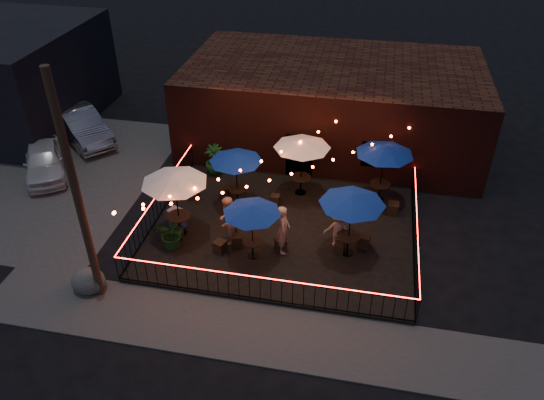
# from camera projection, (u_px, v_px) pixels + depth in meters

# --- Properties ---
(ground) EXTENTS (110.00, 110.00, 0.00)m
(ground) POSITION_uv_depth(u_px,v_px,m) (272.00, 265.00, 19.20)
(ground) COLOR black
(ground) RESTS_ON ground
(patio) EXTENTS (10.00, 8.00, 0.15)m
(patio) POSITION_uv_depth(u_px,v_px,m) (282.00, 230.00, 20.78)
(patio) COLOR black
(patio) RESTS_ON ground
(sidewalk) EXTENTS (18.00, 2.50, 0.05)m
(sidewalk) POSITION_uv_depth(u_px,v_px,m) (252.00, 332.00, 16.56)
(sidewalk) COLOR #42403D
(sidewalk) RESTS_ON ground
(parking_lot) EXTENTS (11.00, 12.00, 0.02)m
(parking_lot) POSITION_uv_depth(u_px,v_px,m) (34.00, 173.00, 24.40)
(parking_lot) COLOR #42403D
(parking_lot) RESTS_ON ground
(brick_building) EXTENTS (14.00, 8.00, 4.00)m
(brick_building) POSITION_uv_depth(u_px,v_px,m) (333.00, 104.00, 25.99)
(brick_building) COLOR #33130E
(brick_building) RESTS_ON ground
(utility_pole) EXTENTS (0.26, 0.26, 8.00)m
(utility_pole) POSITION_uv_depth(u_px,v_px,m) (77.00, 196.00, 15.73)
(utility_pole) COLOR #3D2919
(utility_pole) RESTS_ON ground
(fence_front) EXTENTS (10.00, 0.04, 1.04)m
(fence_front) POSITION_uv_depth(u_px,v_px,m) (260.00, 289.00, 17.21)
(fence_front) COLOR black
(fence_front) RESTS_ON patio
(fence_left) EXTENTS (0.04, 8.00, 1.04)m
(fence_left) POSITION_uv_depth(u_px,v_px,m) (160.00, 203.00, 21.27)
(fence_left) COLOR black
(fence_left) RESTS_ON patio
(fence_right) EXTENTS (0.04, 8.00, 1.04)m
(fence_right) POSITION_uv_depth(u_px,v_px,m) (415.00, 234.00, 19.63)
(fence_right) COLOR black
(fence_right) RESTS_ON patio
(festoon_lights) EXTENTS (10.02, 8.72, 1.32)m
(festoon_lights) POSITION_uv_depth(u_px,v_px,m) (254.00, 178.00, 19.32)
(festoon_lights) COLOR #FF3D14
(festoon_lights) RESTS_ON ground
(cafe_table_0) EXTENTS (2.74, 2.74, 2.71)m
(cafe_table_0) POSITION_uv_depth(u_px,v_px,m) (174.00, 179.00, 19.08)
(cafe_table_0) COLOR black
(cafe_table_0) RESTS_ON patio
(cafe_table_1) EXTENTS (2.51, 2.51, 2.38)m
(cafe_table_1) POSITION_uv_depth(u_px,v_px,m) (236.00, 158.00, 20.95)
(cafe_table_1) COLOR black
(cafe_table_1) RESTS_ON patio
(cafe_table_2) EXTENTS (2.07, 2.07, 2.27)m
(cafe_table_2) POSITION_uv_depth(u_px,v_px,m) (252.00, 210.00, 18.20)
(cafe_table_2) COLOR black
(cafe_table_2) RESTS_ON patio
(cafe_table_3) EXTENTS (2.70, 2.70, 2.60)m
(cafe_table_3) POSITION_uv_depth(u_px,v_px,m) (302.00, 144.00, 21.48)
(cafe_table_3) COLOR black
(cafe_table_3) RESTS_ON patio
(cafe_table_4) EXTENTS (2.43, 2.43, 2.58)m
(cafe_table_4) POSITION_uv_depth(u_px,v_px,m) (352.00, 200.00, 18.19)
(cafe_table_4) COLOR black
(cafe_table_4) RESTS_ON patio
(cafe_table_5) EXTENTS (2.87, 2.87, 2.59)m
(cafe_table_5) POSITION_uv_depth(u_px,v_px,m) (385.00, 151.00, 21.06)
(cafe_table_5) COLOR black
(cafe_table_5) RESTS_ON patio
(bistro_chair_0) EXTENTS (0.45, 0.45, 0.46)m
(bistro_chair_0) POSITION_uv_depth(u_px,v_px,m) (178.00, 233.00, 20.10)
(bistro_chair_0) COLOR black
(bistro_chair_0) RESTS_ON patio
(bistro_chair_1) EXTENTS (0.53, 0.53, 0.48)m
(bistro_chair_1) POSITION_uv_depth(u_px,v_px,m) (220.00, 247.00, 19.42)
(bistro_chair_1) COLOR black
(bistro_chair_1) RESTS_ON patio
(bistro_chair_2) EXTENTS (0.41, 0.41, 0.46)m
(bistro_chair_2) POSITION_uv_depth(u_px,v_px,m) (194.00, 194.00, 22.34)
(bistro_chair_2) COLOR black
(bistro_chair_2) RESTS_ON patio
(bistro_chair_3) EXTENTS (0.38, 0.38, 0.42)m
(bistro_chair_3) POSITION_uv_depth(u_px,v_px,m) (224.00, 192.00, 22.50)
(bistro_chair_3) COLOR black
(bistro_chair_3) RESTS_ON patio
(bistro_chair_4) EXTENTS (0.46, 0.46, 0.46)m
(bistro_chair_4) POSITION_uv_depth(u_px,v_px,m) (237.00, 240.00, 19.76)
(bistro_chair_4) COLOR black
(bistro_chair_4) RESTS_ON patio
(bistro_chair_5) EXTENTS (0.53, 0.53, 0.48)m
(bistro_chair_5) POSITION_uv_depth(u_px,v_px,m) (281.00, 244.00, 19.55)
(bistro_chair_5) COLOR black
(bistro_chair_5) RESTS_ON patio
(bistro_chair_6) EXTENTS (0.36, 0.36, 0.42)m
(bistro_chair_6) POSITION_uv_depth(u_px,v_px,m) (275.00, 200.00, 22.02)
(bistro_chair_6) COLOR black
(bistro_chair_6) RESTS_ON patio
(bistro_chair_7) EXTENTS (0.44, 0.44, 0.41)m
(bistro_chair_7) POSITION_uv_depth(u_px,v_px,m) (325.00, 202.00, 21.87)
(bistro_chair_7) COLOR black
(bistro_chair_7) RESTS_ON patio
(bistro_chair_8) EXTENTS (0.40, 0.40, 0.41)m
(bistro_chair_8) POSITION_uv_depth(u_px,v_px,m) (340.00, 248.00, 19.44)
(bistro_chair_8) COLOR black
(bistro_chair_8) RESTS_ON patio
(bistro_chair_9) EXTENTS (0.48, 0.48, 0.51)m
(bistro_chair_9) POSITION_uv_depth(u_px,v_px,m) (364.00, 241.00, 19.67)
(bistro_chair_9) COLOR black
(bistro_chair_9) RESTS_ON patio
(bistro_chair_10) EXTENTS (0.40, 0.40, 0.48)m
(bistro_chair_10) POSITION_uv_depth(u_px,v_px,m) (353.00, 201.00, 21.89)
(bistro_chair_10) COLOR black
(bistro_chair_10) RESTS_ON patio
(bistro_chair_11) EXTENTS (0.46, 0.46, 0.51)m
(bistro_chair_11) POSITION_uv_depth(u_px,v_px,m) (393.00, 208.00, 21.41)
(bistro_chair_11) COLOR black
(bistro_chair_11) RESTS_ON patio
(patron_a) EXTENTS (0.53, 0.75, 1.96)m
(patron_a) POSITION_uv_depth(u_px,v_px,m) (283.00, 229.00, 19.08)
(patron_a) COLOR #DAA48C
(patron_a) RESTS_ON patio
(patron_b) EXTENTS (0.81, 1.01, 1.96)m
(patron_b) POSITION_uv_depth(u_px,v_px,m) (228.00, 221.00, 19.51)
(patron_b) COLOR #D2A68E
(patron_b) RESTS_ON patio
(patron_c) EXTENTS (1.09, 0.74, 1.56)m
(patron_c) POSITION_uv_depth(u_px,v_px,m) (337.00, 228.00, 19.45)
(patron_c) COLOR #E0AC8F
(patron_c) RESTS_ON patio
(potted_shrub_a) EXTENTS (1.30, 1.20, 1.21)m
(potted_shrub_a) POSITION_uv_depth(u_px,v_px,m) (173.00, 234.00, 19.44)
(potted_shrub_a) COLOR #0E3A0F
(potted_shrub_a) RESTS_ON patio
(potted_shrub_b) EXTENTS (0.76, 0.65, 1.25)m
(potted_shrub_b) POSITION_uv_depth(u_px,v_px,m) (182.00, 182.00, 22.36)
(potted_shrub_b) COLOR #13340A
(potted_shrub_b) RESTS_ON patio
(potted_shrub_c) EXTENTS (0.80, 0.80, 1.41)m
(potted_shrub_c) POSITION_uv_depth(u_px,v_px,m) (214.00, 160.00, 23.74)
(potted_shrub_c) COLOR #10380D
(potted_shrub_c) RESTS_ON patio
(cooler) EXTENTS (0.72, 0.62, 0.79)m
(cooler) POSITION_uv_depth(u_px,v_px,m) (177.00, 218.00, 20.62)
(cooler) COLOR blue
(cooler) RESTS_ON patio
(boulder) EXTENTS (1.26, 1.17, 0.80)m
(boulder) POSITION_uv_depth(u_px,v_px,m) (88.00, 281.00, 17.91)
(boulder) COLOR #3F3E3A
(boulder) RESTS_ON ground
(car_white) EXTENTS (3.65, 4.43, 1.42)m
(car_white) POSITION_uv_depth(u_px,v_px,m) (44.00, 160.00, 24.00)
(car_white) COLOR white
(car_white) RESTS_ON ground
(car_silver) EXTENTS (4.75, 4.45, 1.59)m
(car_silver) POSITION_uv_depth(u_px,v_px,m) (82.00, 126.00, 26.70)
(car_silver) COLOR gray
(car_silver) RESTS_ON ground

